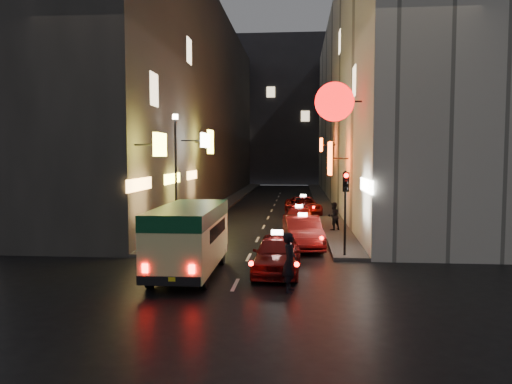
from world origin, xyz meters
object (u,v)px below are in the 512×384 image
(pedestrian_crossing, at_px, (290,258))
(lamp_post, at_px, (176,166))
(traffic_light, at_px, (346,194))
(taxi_near, at_px, (277,251))
(minibus, at_px, (189,232))

(pedestrian_crossing, distance_m, lamp_post, 11.67)
(traffic_light, bearing_deg, lamp_post, 151.09)
(taxi_near, height_order, traffic_light, traffic_light)
(taxi_near, bearing_deg, minibus, -169.46)
(minibus, xyz_separation_m, pedestrian_crossing, (3.62, -1.88, -0.50))
(minibus, xyz_separation_m, traffic_light, (5.81, 3.23, 1.12))
(taxi_near, xyz_separation_m, lamp_post, (-5.51, 7.18, 2.90))
(minibus, bearing_deg, traffic_light, 29.06)
(minibus, relative_size, taxi_near, 1.11)
(traffic_light, distance_m, lamp_post, 9.42)
(pedestrian_crossing, distance_m, traffic_light, 5.79)
(taxi_near, xyz_separation_m, pedestrian_crossing, (0.50, -2.46, 0.24))
(traffic_light, relative_size, lamp_post, 0.56)
(taxi_near, distance_m, lamp_post, 9.50)
(minibus, height_order, taxi_near, minibus)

